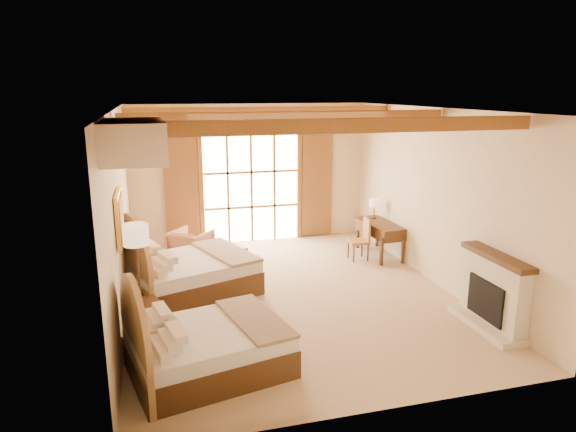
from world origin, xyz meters
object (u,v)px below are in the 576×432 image
object	(u,v)px
bed_near	(198,345)
nightstand	(145,319)
bed_far	(181,272)
desk	(380,238)
armchair	(191,246)

from	to	relation	value
bed_near	nightstand	distance (m)	1.36
bed_far	nightstand	bearing A→B (deg)	-132.60
desk	armchair	bearing A→B (deg)	166.33
bed_near	nightstand	world-z (taller)	bed_near
armchair	desk	xyz separation A→B (m)	(3.98, -0.60, 0.04)
bed_far	bed_near	bearing A→B (deg)	-109.09
bed_near	desk	xyz separation A→B (m)	(4.26, 3.78, 0.01)
desk	nightstand	bearing A→B (deg)	-157.30
desk	bed_near	bearing A→B (deg)	-143.51
bed_near	desk	bearing A→B (deg)	28.94
nightstand	armchair	world-z (taller)	armchair
nightstand	desk	bearing A→B (deg)	9.00
bed_near	armchair	distance (m)	4.39
bed_far	desk	distance (m)	4.43
nightstand	desk	xyz separation A→B (m)	(4.91, 2.59, 0.12)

